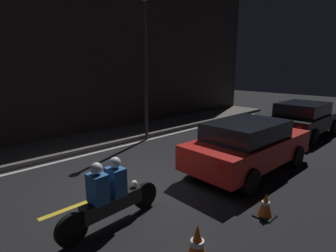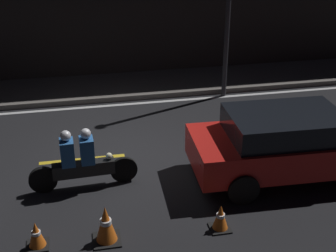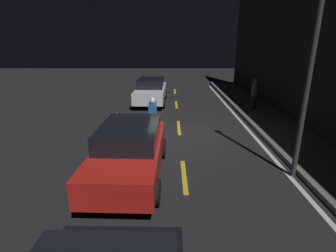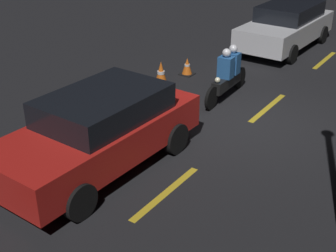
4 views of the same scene
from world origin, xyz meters
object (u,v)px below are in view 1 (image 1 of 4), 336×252
Objects in this scene: van_black at (303,118)px; traffic_cone_mid at (197,246)px; motorcycle at (109,196)px; traffic_cone_far at (266,205)px; street_lamp at (145,62)px; taxi_red at (248,144)px.

van_black reaches higher than traffic_cone_mid.
motorcycle is 3.16m from traffic_cone_far.
street_lamp is at bearing 142.01° from van_black.
taxi_red is at bearing 37.57° from traffic_cone_far.
van_black is at bearing -38.71° from street_lamp.
van_black reaches higher than motorcycle.
traffic_cone_far is at bearing -2.24° from traffic_cone_mid.
traffic_cone_far is (-2.01, -1.55, -0.55)m from taxi_red.
taxi_red is at bearing -90.48° from street_lamp.
street_lamp reaches higher than taxi_red.
motorcycle is 3.13× the size of traffic_cone_mid.
van_black is 8.10× the size of traffic_cone_far.
street_lamp is at bearing 91.33° from taxi_red.
traffic_cone_far is (-7.51, -1.93, -0.55)m from van_black.
street_lamp is (2.05, 6.31, 2.98)m from traffic_cone_far.
motorcycle is 6.80m from street_lamp.
van_black is 5.82× the size of traffic_cone_mid.
taxi_red is at bearing -7.59° from motorcycle.
motorcycle reaches higher than traffic_cone_far.
street_lamp is (4.15, 6.22, 2.88)m from traffic_cone_mid.
taxi_red is 2.60m from traffic_cone_far.
van_black is at bearing -2.65° from motorcycle.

